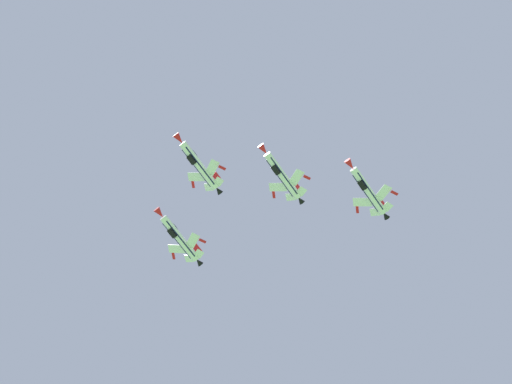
# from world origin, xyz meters

# --- Properties ---
(fighter_jet_lead) EXTENTS (14.86, 10.28, 5.34)m
(fighter_jet_lead) POSITION_xyz_m (-3.65, 31.14, 122.40)
(fighter_jet_lead) COLOR white
(fighter_jet_left_wing) EXTENTS (14.86, 10.41, 5.13)m
(fighter_jet_left_wing) POSITION_xyz_m (13.49, 25.20, 124.13)
(fighter_jet_left_wing) COLOR white
(fighter_jet_right_wing) EXTENTS (14.86, 10.42, 5.10)m
(fighter_jet_right_wing) POSITION_xyz_m (-0.26, 47.42, 120.83)
(fighter_jet_right_wing) COLOR white
(fighter_jet_left_outer) EXTENTS (14.86, 10.39, 5.17)m
(fighter_jet_left_outer) POSITION_xyz_m (30.98, 19.04, 121.36)
(fighter_jet_left_outer) COLOR white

